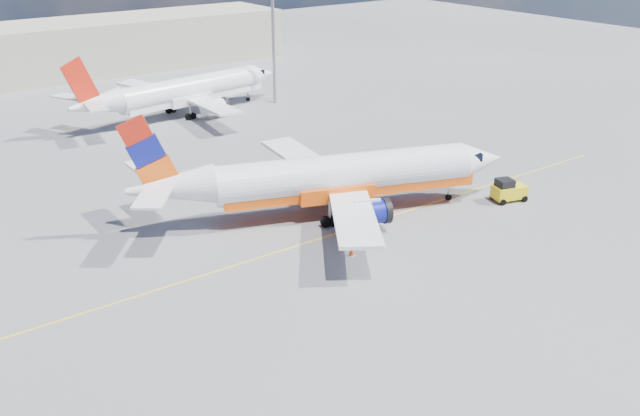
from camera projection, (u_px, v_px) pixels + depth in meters
ground at (340, 253)px, 53.76m from camera, size 240.00×240.00×0.00m
taxi_line at (317, 240)px, 55.98m from camera, size 70.00×0.15×0.01m
terminal_main at (69, 48)px, 110.56m from camera, size 70.00×14.00×8.00m
main_jet at (332, 177)px, 59.39m from camera, size 32.81×24.87×9.99m
second_jet at (185, 91)px, 88.66m from camera, size 30.31×23.67×9.16m
gse_tug at (508, 190)px, 63.09m from camera, size 3.26×2.52×2.09m
traffic_cone at (352, 252)px, 53.30m from camera, size 0.46×0.46×0.64m
floodlight_mast at (273, 11)px, 90.86m from camera, size 1.46×1.46×19.96m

